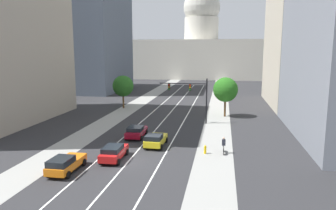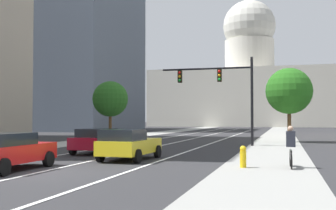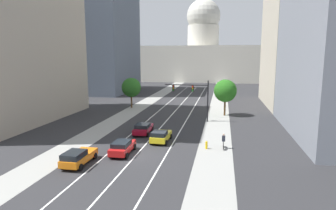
% 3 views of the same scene
% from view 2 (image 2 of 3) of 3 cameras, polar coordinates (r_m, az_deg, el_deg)
% --- Properties ---
extents(ground_plane, '(400.00, 400.00, 0.00)m').
position_cam_2_polar(ground_plane, '(54.42, 6.29, -3.99)').
color(ground_plane, '#2B2B2D').
extents(sidewalk_left, '(3.82, 130.00, 0.01)m').
position_cam_2_polar(sidewalk_left, '(51.57, -3.60, -4.10)').
color(sidewalk_left, gray).
rests_on(sidewalk_left, ground).
extents(sidewalk_right, '(3.82, 130.00, 0.01)m').
position_cam_2_polar(sidewalk_right, '(48.71, 14.84, -4.18)').
color(sidewalk_right, gray).
rests_on(sidewalk_right, ground).
extents(lane_stripe_left, '(0.16, 90.00, 0.01)m').
position_cam_2_polar(lane_stripe_left, '(40.51, -1.53, -4.71)').
color(lane_stripe_left, white).
rests_on(lane_stripe_left, ground).
extents(lane_stripe_center, '(0.16, 90.00, 0.01)m').
position_cam_2_polar(lane_stripe_center, '(39.70, 2.78, -4.76)').
color(lane_stripe_center, white).
rests_on(lane_stripe_center, ground).
extents(lane_stripe_right, '(0.16, 90.00, 0.01)m').
position_cam_2_polar(lane_stripe_right, '(39.13, 7.24, -4.79)').
color(lane_stripe_right, white).
rests_on(lane_stripe_right, ground).
extents(office_tower_far_left, '(22.01, 24.13, 32.89)m').
position_cam_2_polar(office_tower_far_left, '(77.78, -13.52, 8.90)').
color(office_tower_far_left, '#4C5666').
rests_on(office_tower_far_left, ground).
extents(capitol_building, '(49.83, 24.84, 34.85)m').
position_cam_2_polar(capitol_building, '(113.45, 11.11, 2.40)').
color(capitol_building, beige).
rests_on(capitol_building, ground).
extents(car_crimson, '(2.18, 4.43, 1.44)m').
position_cam_2_polar(car_crimson, '(24.52, -9.43, -4.78)').
color(car_crimson, maroon).
rests_on(car_crimson, ground).
extents(car_yellow, '(2.15, 4.22, 1.51)m').
position_cam_2_polar(car_yellow, '(20.29, -5.40, -5.36)').
color(car_yellow, yellow).
rests_on(car_yellow, ground).
extents(car_red, '(2.06, 4.45, 1.46)m').
position_cam_2_polar(car_red, '(17.33, -21.24, -5.82)').
color(car_red, red).
rests_on(car_red, ground).
extents(traffic_signal_mast, '(6.99, 0.39, 6.61)m').
position_cam_2_polar(traffic_signal_mast, '(31.76, 7.53, 2.74)').
color(traffic_signal_mast, black).
rests_on(traffic_signal_mast, ground).
extents(fire_hydrant, '(0.26, 0.35, 0.91)m').
position_cam_2_polar(fire_hydrant, '(17.38, 10.25, -6.95)').
color(fire_hydrant, yellow).
rests_on(fire_hydrant, ground).
extents(cyclist, '(0.37, 1.70, 1.72)m').
position_cam_2_polar(cyclist, '(17.75, 16.47, -5.55)').
color(cyclist, black).
rests_on(cyclist, ground).
extents(street_tree_far_right, '(3.96, 3.96, 6.36)m').
position_cam_2_polar(street_tree_far_right, '(37.11, 16.24, 1.84)').
color(street_tree_far_right, '#51381E').
rests_on(street_tree_far_right, ground).
extents(street_tree_mid_left, '(3.85, 3.85, 6.07)m').
position_cam_2_polar(street_tree_mid_left, '(45.37, -7.91, 0.81)').
color(street_tree_mid_left, '#51381E').
rests_on(street_tree_mid_left, ground).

